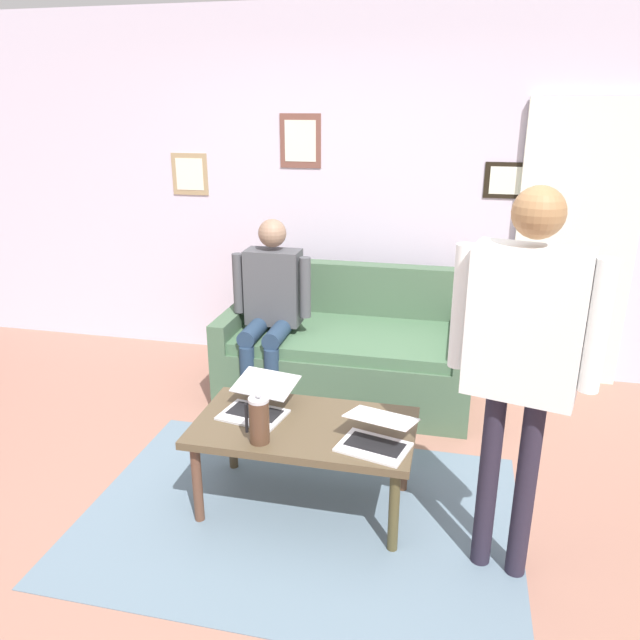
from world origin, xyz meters
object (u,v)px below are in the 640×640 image
Objects in this scene: coffee_table at (304,433)px; laptop_left at (258,403)px; couch at (348,353)px; laptop_center at (376,437)px; person_standing at (523,343)px; french_press at (259,420)px; person_seated at (270,302)px; interior_door at (574,248)px.

coffee_table is 2.62× the size of laptop_left.
laptop_center is (-0.41, 1.50, 0.22)m from couch.
laptop_left is at bearing -14.72° from person_standing.
person_standing is (-1.00, 1.63, 0.80)m from couch.
french_press is (0.17, 0.21, 0.17)m from coffee_table.
laptop_left is at bearing 103.47° from person_seated.
laptop_left reaches higher than laptop_center.
couch reaches higher than coffee_table.
french_press is at bearing -2.01° from person_standing.
laptop_center is at bearing 162.18° from coffee_table.
laptop_left is at bearing 79.27° from couch.
person_standing is at bearing 121.45° from couch.
coffee_table is (-0.02, 1.38, 0.12)m from couch.
coffee_table is at bearing 90.99° from couch.
laptop_left is (0.27, -0.07, 0.10)m from coffee_table.
interior_door is 2.54m from coffee_table.
interior_door is 2.42m from laptop_center.
laptop_center is at bearing -170.71° from french_press.
french_press reaches higher than laptop_center.
couch is at bearing -95.09° from french_press.
coffee_table is at bearing -127.92° from french_press.
laptop_center is 0.84m from person_standing.
french_press is at bearing 52.08° from coffee_table.
laptop_left is 1.10× the size of laptop_center.
interior_door is 7.89× the size of french_press.
person_standing is at bearing 76.52° from interior_door.
coffee_table is 4.28× the size of french_press.
couch is 1.34× the size of person_seated.
person_seated is (0.36, -1.36, 0.13)m from french_press.
person_seated is at bearing -43.05° from person_standing.
laptop_center is 0.22× the size of person_standing.
interior_door is at bearing -127.47° from coffee_table.
person_standing is 2.09m from person_seated.
laptop_center is at bearing 105.13° from couch.
couch is at bearing -58.55° from person_standing.
couch is at bearing 20.93° from interior_door.
laptop_left is 0.25× the size of person_standing.
laptop_center is at bearing 163.18° from laptop_left.
laptop_center is (1.12, 2.08, -0.50)m from interior_door.
french_press is 1.25m from person_standing.
laptop_center is 1.58m from person_seated.
french_press is (1.67, 2.17, -0.43)m from interior_door.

